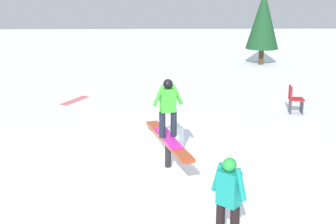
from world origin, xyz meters
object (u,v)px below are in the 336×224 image
bystander_teal (228,197)px  folding_chair (295,100)px  pine_tree_far (263,20)px  main_rider_on_rail (168,110)px  loose_snowboard_coral (75,101)px  rail_feature (168,142)px

bystander_teal → folding_chair: bystander_teal is taller
pine_tree_far → main_rider_on_rail: bearing=-20.5°
main_rider_on_rail → loose_snowboard_coral: main_rider_on_rail is taller
rail_feature → main_rider_on_rail: (0.00, 0.00, 0.74)m
folding_chair → pine_tree_far: (-8.71, 0.81, 1.77)m
pine_tree_far → folding_chair: bearing=-5.3°
main_rider_on_rail → folding_chair: bearing=122.8°
bystander_teal → pine_tree_far: bearing=-61.1°
main_rider_on_rail → folding_chair: 5.95m
bystander_teal → pine_tree_far: pine_tree_far is taller
folding_chair → bystander_teal: bearing=161.7°
loose_snowboard_coral → folding_chair: folding_chair is taller
loose_snowboard_coral → pine_tree_far: (-7.02, 7.97, 2.17)m
rail_feature → bystander_teal: size_ratio=1.81×
bystander_teal → loose_snowboard_coral: bearing=-23.8°
bystander_teal → loose_snowboard_coral: size_ratio=1.10×
loose_snowboard_coral → bystander_teal: bearing=50.0°
main_rider_on_rail → pine_tree_far: pine_tree_far is taller
bystander_teal → loose_snowboard_coral: (-9.19, -3.98, -0.82)m
main_rider_on_rail → loose_snowboard_coral: bearing=-166.1°
main_rider_on_rail → bystander_teal: (3.24, 0.86, -0.50)m
bystander_teal → pine_tree_far: size_ratio=0.41×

